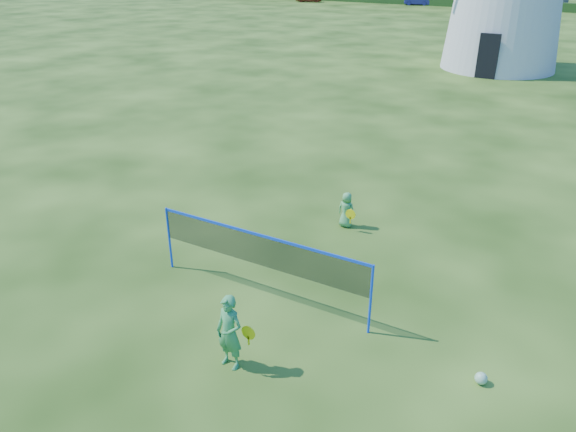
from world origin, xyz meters
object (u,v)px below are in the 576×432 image
Objects in this scene: badminton_net at (260,251)px; player_boy at (346,210)px; car_right at (417,1)px; player_girl at (230,333)px; play_ball at (481,378)px.

badminton_net is 4.05m from player_boy.
player_boy is 0.30× the size of car_right.
badminton_net reaches higher than car_right.
player_girl is 6.13m from player_boy.
badminton_net is 5.14× the size of player_boy.
play_ball is (4.53, -4.34, -0.38)m from player_boy.
player_girl is at bearing 95.81° from player_boy.
badminton_net reaches higher than play_ball.
badminton_net is 68.63m from car_right.
play_ball is (4.05, 1.77, -0.62)m from player_girl.
badminton_net reaches higher than player_boy.
player_boy is at bearing 179.00° from car_right.
player_girl reaches higher than player_boy.
player_boy is (-0.48, 6.11, -0.24)m from player_girl.
car_right is (-18.46, 68.40, -0.19)m from player_girl.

